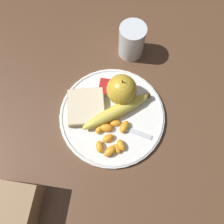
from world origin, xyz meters
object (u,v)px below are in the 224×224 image
object	(u,v)px
condiment_caddy	(17,204)
jam_packet	(106,88)
juice_glass	(132,42)
banana	(117,111)
fork	(110,123)
apple	(122,90)
bread_slice	(86,107)
plate	(112,115)

from	to	relation	value
condiment_caddy	jam_packet	bearing A→B (deg)	-24.85
juice_glass	banana	bearing A→B (deg)	177.10
fork	jam_packet	xyz separation A→B (m)	(0.09, 0.03, 0.01)
banana	condiment_caddy	xyz separation A→B (m)	(-0.25, 0.18, 0.01)
juice_glass	apple	distance (m)	0.16
fork	jam_packet	world-z (taller)	jam_packet
bread_slice	banana	bearing A→B (deg)	-90.46
plate	condiment_caddy	world-z (taller)	condiment_caddy
apple	fork	world-z (taller)	apple
apple	jam_packet	bearing A→B (deg)	72.85
plate	jam_packet	size ratio (longest dim) A/B	6.11
banana	jam_packet	size ratio (longest dim) A/B	3.89
juice_glass	jam_packet	xyz separation A→B (m)	(-0.14, 0.05, -0.02)
juice_glass	jam_packet	bearing A→B (deg)	160.53
jam_packet	juice_glass	bearing A→B (deg)	-19.47
plate	juice_glass	world-z (taller)	juice_glass
bread_slice	fork	bearing A→B (deg)	-114.39
juice_glass	jam_packet	size ratio (longest dim) A/B	2.16
bread_slice	condiment_caddy	xyz separation A→B (m)	(-0.25, 0.10, 0.02)
juice_glass	banana	xyz separation A→B (m)	(-0.20, 0.01, -0.02)
apple	bread_slice	world-z (taller)	apple
juice_glass	bread_slice	distance (m)	0.23
plate	banana	size ratio (longest dim) A/B	1.57
banana	fork	xyz separation A→B (m)	(-0.03, 0.01, -0.01)
jam_packet	plate	bearing A→B (deg)	-159.18
plate	juice_glass	distance (m)	0.22
apple	bread_slice	distance (m)	0.10
fork	jam_packet	bearing A→B (deg)	-62.12
apple	banana	xyz separation A→B (m)	(-0.05, 0.00, -0.02)
jam_packet	condiment_caddy	distance (m)	0.35
plate	fork	size ratio (longest dim) A/B	1.48
jam_packet	fork	bearing A→B (deg)	-164.59
banana	fork	world-z (taller)	banana
plate	banana	bearing A→B (deg)	-63.47
fork	condiment_caddy	size ratio (longest dim) A/B	2.09
plate	banana	distance (m)	0.03
juice_glass	condiment_caddy	world-z (taller)	juice_glass
banana	bread_slice	distance (m)	0.08
apple	fork	bearing A→B (deg)	167.91
juice_glass	banana	size ratio (longest dim) A/B	0.56
plate	apple	world-z (taller)	apple
apple	jam_packet	xyz separation A→B (m)	(0.01, 0.04, -0.03)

